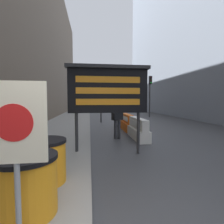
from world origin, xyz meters
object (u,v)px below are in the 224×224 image
at_px(barrel_drum_middle, 44,161).
at_px(traffic_cone_mid, 140,128).
at_px(message_board, 108,90).
at_px(jersey_barrier_orange_far, 127,123).
at_px(traffic_light_near_curb, 101,84).
at_px(barrel_drum_foreground, 26,185).
at_px(traffic_cone_near, 120,121).
at_px(traffic_light_far_side, 150,88).
at_px(pedestrian_worker, 117,116).
at_px(warning_sign, 15,134).
at_px(jersey_barrier_white, 138,130).

height_order(barrel_drum_middle, traffic_cone_mid, barrel_drum_middle).
distance_m(barrel_drum_middle, message_board, 2.92).
bearing_deg(message_board, jersey_barrier_orange_far, 70.27).
bearing_deg(jersey_barrier_orange_far, traffic_light_near_curb, 109.00).
bearing_deg(barrel_drum_foreground, message_board, 63.74).
bearing_deg(traffic_light_near_curb, traffic_cone_near, -63.26).
bearing_deg(traffic_light_far_side, barrel_drum_foreground, -115.40).
distance_m(barrel_drum_middle, traffic_light_near_curb, 10.66).
bearing_deg(barrel_drum_middle, message_board, 53.78).
relative_size(jersey_barrier_orange_far, pedestrian_worker, 1.10).
bearing_deg(traffic_cone_near, jersey_barrier_orange_far, -83.22).
bearing_deg(message_board, warning_sign, -110.96).
xyz_separation_m(traffic_cone_near, traffic_light_far_side, (4.25, 6.03, 2.73)).
bearing_deg(pedestrian_worker, traffic_light_far_side, -140.76).
distance_m(warning_sign, jersey_barrier_orange_far, 8.62).
relative_size(message_board, jersey_barrier_white, 1.30).
bearing_deg(jersey_barrier_white, warning_sign, -117.32).
relative_size(message_board, traffic_cone_near, 4.07).
distance_m(warning_sign, jersey_barrier_white, 6.54).
height_order(barrel_drum_middle, warning_sign, warning_sign).
relative_size(message_board, traffic_light_far_side, 0.66).
bearing_deg(traffic_cone_near, message_board, -103.28).
xyz_separation_m(warning_sign, message_board, (1.36, 3.56, 0.68)).
xyz_separation_m(barrel_drum_foreground, traffic_cone_mid, (3.49, 6.32, -0.28)).
bearing_deg(traffic_light_near_curb, traffic_cone_mid, -70.73).
xyz_separation_m(traffic_cone_near, traffic_light_near_curb, (-1.10, 2.18, 2.71)).
bearing_deg(barrel_drum_middle, traffic_light_far_side, 63.08).
xyz_separation_m(jersey_barrier_white, traffic_light_far_side, (4.06, 9.87, 2.66)).
relative_size(barrel_drum_middle, jersey_barrier_orange_far, 0.45).
distance_m(jersey_barrier_white, jersey_barrier_orange_far, 2.29).
bearing_deg(warning_sign, barrel_drum_foreground, 100.90).
distance_m(barrel_drum_middle, jersey_barrier_white, 5.21).
relative_size(message_board, traffic_light_near_curb, 0.67).
bearing_deg(barrel_drum_middle, jersey_barrier_white, 53.73).
xyz_separation_m(message_board, jersey_barrier_orange_far, (1.60, 4.47, -1.65)).
relative_size(barrel_drum_foreground, traffic_cone_near, 1.25).
height_order(barrel_drum_middle, jersey_barrier_white, barrel_drum_middle).
bearing_deg(pedestrian_worker, traffic_cone_near, -125.17).
relative_size(warning_sign, traffic_cone_mid, 3.10).
relative_size(traffic_cone_mid, traffic_light_near_curb, 0.14).
distance_m(traffic_cone_mid, traffic_light_far_side, 9.85).
bearing_deg(warning_sign, traffic_cone_mid, 63.84).
relative_size(jersey_barrier_orange_far, traffic_cone_near, 2.81).
bearing_deg(traffic_cone_mid, traffic_cone_near, 102.63).
height_order(warning_sign, jersey_barrier_orange_far, warning_sign).
xyz_separation_m(jersey_barrier_orange_far, traffic_cone_mid, (0.42, -1.14, -0.13)).
distance_m(warning_sign, traffic_light_far_side, 17.20).
distance_m(message_board, traffic_cone_near, 6.41).
height_order(barrel_drum_foreground, traffic_light_near_curb, traffic_light_near_curb).
distance_m(jersey_barrier_white, traffic_light_near_curb, 6.69).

